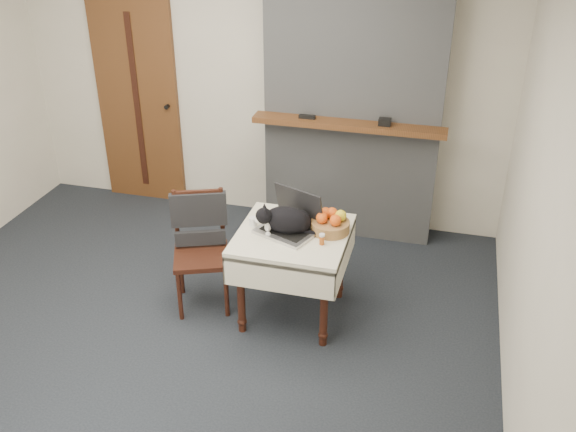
# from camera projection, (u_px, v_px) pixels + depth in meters

# --- Properties ---
(ground) EXTENTS (4.50, 4.50, 0.00)m
(ground) POSITION_uv_depth(u_px,v_px,m) (181.00, 332.00, 4.67)
(ground) COLOR black
(ground) RESTS_ON ground
(room_shell) EXTENTS (4.52, 4.01, 2.61)m
(room_shell) POSITION_uv_depth(u_px,v_px,m) (187.00, 77.00, 4.22)
(room_shell) COLOR beige
(room_shell) RESTS_ON ground
(door) EXTENTS (0.82, 0.10, 2.00)m
(door) POSITION_uv_depth(u_px,v_px,m) (138.00, 102.00, 6.14)
(door) COLOR brown
(door) RESTS_ON ground
(chimney) EXTENTS (1.62, 0.48, 2.60)m
(chimney) POSITION_uv_depth(u_px,v_px,m) (354.00, 93.00, 5.42)
(chimney) COLOR gray
(chimney) RESTS_ON ground
(side_table) EXTENTS (0.78, 0.78, 0.70)m
(side_table) POSITION_uv_depth(u_px,v_px,m) (293.00, 246.00, 4.59)
(side_table) COLOR black
(side_table) RESTS_ON ground
(laptop) EXTENTS (0.49, 0.46, 0.29)m
(laptop) POSITION_uv_depth(u_px,v_px,m) (291.00, 221.00, 4.54)
(laptop) COLOR #B7B7BC
(laptop) RESTS_ON side_table
(cat) EXTENTS (0.48, 0.30, 0.23)m
(cat) POSITION_uv_depth(u_px,v_px,m) (287.00, 220.00, 4.49)
(cat) COLOR black
(cat) RESTS_ON side_table
(cream_jar) EXTENTS (0.06, 0.06, 0.07)m
(cream_jar) POSITION_uv_depth(u_px,v_px,m) (253.00, 222.00, 4.61)
(cream_jar) COLOR silver
(cream_jar) RESTS_ON side_table
(pill_bottle) EXTENTS (0.04, 0.04, 0.08)m
(pill_bottle) POSITION_uv_depth(u_px,v_px,m) (322.00, 239.00, 4.38)
(pill_bottle) COLOR #A94B14
(pill_bottle) RESTS_ON side_table
(fruit_basket) EXTENTS (0.28, 0.28, 0.16)m
(fruit_basket) POSITION_uv_depth(u_px,v_px,m) (330.00, 223.00, 4.53)
(fruit_basket) COLOR #9E6640
(fruit_basket) RESTS_ON side_table
(desk_clutter) EXTENTS (0.13, 0.11, 0.01)m
(desk_clutter) POSITION_uv_depth(u_px,v_px,m) (314.00, 235.00, 4.51)
(desk_clutter) COLOR black
(desk_clutter) RESTS_ON side_table
(chair) EXTENTS (0.52, 0.52, 0.90)m
(chair) POSITION_uv_depth(u_px,v_px,m) (200.00, 233.00, 4.78)
(chair) COLOR black
(chair) RESTS_ON ground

